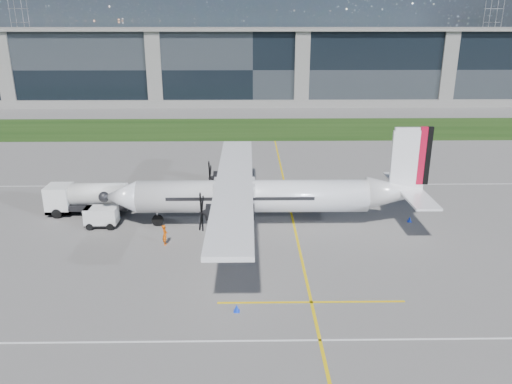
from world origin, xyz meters
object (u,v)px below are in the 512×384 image
Objects in this scene: fuel_tanker_truck at (82,199)px; safety_cone_nose_stbd at (118,215)px; pylon_east at (492,27)px; safety_cone_portwing at (237,308)px; ground_crew_person at (165,233)px; pylon_west at (21,27)px; safety_cone_stbdwing at (244,176)px; turboprop_aircraft at (265,178)px; baggage_tug at (102,217)px; safety_cone_fwd at (86,222)px; safety_cone_tail at (410,219)px.

safety_cone_nose_stbd is at bearing -18.73° from fuel_tanker_truck.
pylon_east is 179.97m from safety_cone_portwing.
safety_cone_portwing is (5.93, -9.85, -0.71)m from ground_crew_person.
safety_cone_nose_stbd is at bearing -124.69° from pylon_east.
ground_crew_person is 3.85× the size of safety_cone_nose_stbd.
safety_cone_nose_stbd is (67.13, -141.39, -14.75)m from pylon_west.
fuel_tanker_truck is 18.47m from safety_cone_stbdwing.
safety_cone_portwing is (14.60, -16.78, -1.22)m from fuel_tanker_truck.
pylon_east reaches higher than turboprop_aircraft.
baggage_tug is 5.87× the size of safety_cone_nose_stbd.
turboprop_aircraft is 17.25m from fuel_tanker_truck.
safety_cone_tail is (28.70, 0.15, 0.00)m from safety_cone_fwd.
safety_cone_tail is (29.71, -2.49, -1.22)m from fuel_tanker_truck.
ground_crew_person is at bearing -38.65° from fuel_tanker_truck.
safety_cone_fwd is at bearing -68.98° from fuel_tanker_truck.
baggage_tug is at bearing -50.35° from fuel_tanker_truck.
fuel_tanker_truck is 15.65× the size of safety_cone_nose_stbd.
pylon_east is 60.00× the size of safety_cone_portwing.
pylon_west is 60.00× the size of safety_cone_portwing.
baggage_tug is 5.87× the size of safety_cone_fwd.
safety_cone_portwing is (-86.74, -157.00, -14.75)m from pylon_east.
pylon_east is at bearing 0.00° from pylon_west.
safety_cone_portwing is (78.26, -157.00, -14.75)m from pylon_west.
pylon_east reaches higher than safety_cone_portwing.
safety_cone_portwing is (11.99, -13.64, -0.63)m from baggage_tug.
pylon_west reaches higher than safety_cone_tail.
baggage_tug is 18.65m from safety_cone_stbdwing.
safety_cone_fwd is (-13.58, 14.14, 0.00)m from safety_cone_portwing.
safety_cone_nose_stbd is (3.47, -1.18, -1.22)m from fuel_tanker_truck.
safety_cone_nose_stbd and safety_cone_fwd have the same top height.
ground_crew_person is (72.33, -147.14, -14.04)m from pylon_west.
pylon_east is 10.22× the size of baggage_tug.
pylon_west reaches higher than safety_cone_nose_stbd.
fuel_tanker_truck reaches higher than safety_cone_stbdwing.
pylon_east reaches higher than safety_cone_tail.
pylon_east reaches higher than safety_cone_stbdwing.
turboprop_aircraft is 13.62m from safety_cone_tail.
safety_cone_stbdwing is at bearing 36.21° from fuel_tanker_truck.
fuel_tanker_truck is 11.11m from ground_crew_person.
safety_cone_stbdwing is (-86.46, -129.32, -14.75)m from pylon_east.
ground_crew_person is at bearing 121.04° from safety_cone_portwing.
fuel_tanker_truck is at bearing 131.01° from safety_cone_portwing.
ground_crew_person reaches higher than safety_cone_tail.
turboprop_aircraft reaches higher than safety_cone_tail.
turboprop_aircraft is 58.05× the size of safety_cone_stbdwing.
turboprop_aircraft is (80.40, -143.25, -10.65)m from pylon_west.
baggage_tug is 5.87× the size of safety_cone_stbdwing.
pylon_west reaches higher than baggage_tug.
safety_cone_nose_stbd and safety_cone_stbdwing have the same top height.
safety_cone_fwd is (1.01, -2.64, -1.22)m from fuel_tanker_truck.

